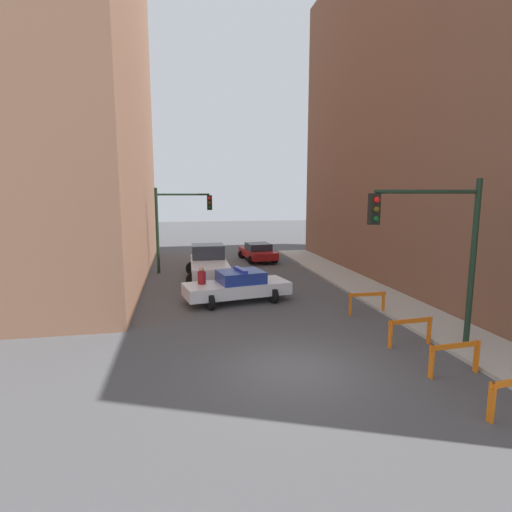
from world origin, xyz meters
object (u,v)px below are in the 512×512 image
barrier_mid (455,353)px  barrier_corner (367,300)px  parked_car_near (258,252)px  police_car (238,286)px  pedestrian_crossing (202,284)px  white_truck (209,264)px  traffic_light_near (441,238)px  traffic_light_far (175,218)px  barrier_back (410,327)px

barrier_mid → barrier_corner: bearing=87.9°
barrier_corner → parked_car_near: bearing=97.8°
police_car → pedestrian_crossing: size_ratio=2.99×
police_car → white_truck: white_truck is taller
traffic_light_near → traffic_light_far: bearing=119.6°
barrier_back → traffic_light_near: bearing=-32.6°
parked_car_near → traffic_light_far: bearing=-156.2°
traffic_light_far → barrier_mid: 17.75m
police_car → barrier_mid: police_car is taller
traffic_light_far → barrier_mid: bearing=-64.9°
traffic_light_near → barrier_corner: (-0.40, 3.80, -2.91)m
police_car → barrier_mid: (4.67, -8.49, -0.11)m
white_truck → barrier_corner: size_ratio=3.39×
traffic_light_near → barrier_corner: traffic_light_near is taller
pedestrian_crossing → barrier_corner: size_ratio=1.04×
traffic_light_near → traffic_light_far: traffic_light_near is taller
pedestrian_crossing → barrier_mid: bearing=68.5°
white_truck → barrier_back: bearing=-62.8°
traffic_light_near → barrier_mid: 3.45m
traffic_light_near → police_car: size_ratio=1.05×
police_car → parked_car_near: (3.01, 10.65, -0.05)m
white_truck → barrier_mid: white_truck is taller
traffic_light_far → barrier_back: bearing=-61.6°
traffic_light_far → barrier_mid: size_ratio=3.25×
traffic_light_near → police_car: 9.00m
traffic_light_near → parked_car_near: size_ratio=1.17×
traffic_light_near → parked_car_near: bearing=97.4°
parked_car_near → barrier_mid: bearing=-90.7°
white_truck → barrier_mid: bearing=-66.6°
pedestrian_crossing → barrier_corner: pedestrian_crossing is taller
pedestrian_crossing → barrier_back: size_ratio=1.04×
traffic_light_far → parked_car_near: bearing=29.5°
parked_car_near → barrier_back: size_ratio=2.79×
traffic_light_near → barrier_corner: 4.81m
police_car → parked_car_near: police_car is taller
white_truck → parked_car_near: white_truck is taller
police_car → barrier_back: police_car is taller
parked_car_near → pedestrian_crossing: bearing=-119.1°
white_truck → police_car: bearing=-78.5°
barrier_mid → traffic_light_far: bearing=115.1°
traffic_light_near → barrier_back: (-0.59, 0.38, -2.91)m
parked_car_near → police_car: bearing=-111.4°
parked_car_near → barrier_back: 17.09m
police_car → traffic_light_near: bearing=-153.0°
barrier_back → pedestrian_crossing: bearing=134.7°
traffic_light_far → police_car: bearing=-69.5°
traffic_light_far → white_truck: 3.91m
parked_car_near → pedestrian_crossing: 11.61m
traffic_light_near → barrier_back: 3.00m
parked_car_near → barrier_mid: 19.22m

